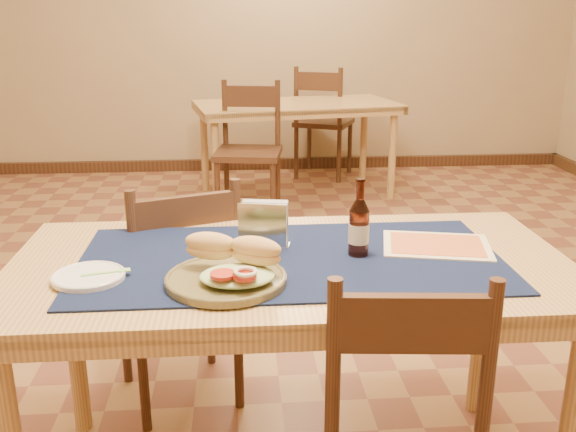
{
  "coord_description": "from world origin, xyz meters",
  "views": [
    {
      "loc": [
        -0.14,
        -2.5,
        1.42
      ],
      "look_at": [
        0.0,
        -0.7,
        0.85
      ],
      "focal_mm": 40.0,
      "sensor_mm": 36.0,
      "label": 1
    }
  ],
  "objects": [
    {
      "name": "room",
      "position": [
        0.0,
        0.0,
        1.4
      ],
      "size": [
        6.04,
        7.04,
        2.84
      ],
      "color": "olive",
      "rests_on": "ground"
    },
    {
      "name": "main_table",
      "position": [
        0.0,
        -0.8,
        0.67
      ],
      "size": [
        1.6,
        0.8,
        0.75
      ],
      "color": "tan",
      "rests_on": "ground"
    },
    {
      "name": "placemat",
      "position": [
        0.0,
        -0.8,
        0.75
      ],
      "size": [
        1.2,
        0.6,
        0.01
      ],
      "primitive_type": "cube",
      "color": "#0F193A",
      "rests_on": "main_table"
    },
    {
      "name": "baseboard",
      "position": [
        0.0,
        0.0,
        0.05
      ],
      "size": [
        6.0,
        7.0,
        0.1
      ],
      "color": "#402916",
      "rests_on": "ground"
    },
    {
      "name": "back_table",
      "position": [
        0.32,
        2.55,
        0.67
      ],
      "size": [
        1.67,
        1.04,
        0.75
      ],
      "color": "tan",
      "rests_on": "ground"
    },
    {
      "name": "chair_main_far",
      "position": [
        -0.37,
        -0.33,
        0.46
      ],
      "size": [
        0.52,
        0.52,
        0.89
      ],
      "color": "#402916",
      "rests_on": "ground"
    },
    {
      "name": "chair_back_near",
      "position": [
        -0.07,
        1.98,
        0.5
      ],
      "size": [
        0.51,
        0.51,
        0.97
      ],
      "color": "#402916",
      "rests_on": "ground"
    },
    {
      "name": "chair_back_far",
      "position": [
        0.61,
        3.13,
        0.51
      ],
      "size": [
        0.6,
        0.6,
        0.99
      ],
      "color": "#402916",
      "rests_on": "ground"
    },
    {
      "name": "sandwich_plate",
      "position": [
        -0.17,
        -0.97,
        0.79
      ],
      "size": [
        0.32,
        0.32,
        0.12
      ],
      "color": "brown",
      "rests_on": "placemat"
    },
    {
      "name": "side_plate",
      "position": [
        -0.54,
        -0.91,
        0.76
      ],
      "size": [
        0.19,
        0.19,
        0.02
      ],
      "color": "white",
      "rests_on": "placemat"
    },
    {
      "name": "fork",
      "position": [
        -0.49,
        -0.9,
        0.77
      ],
      "size": [
        0.13,
        0.05,
        0.0
      ],
      "color": "#98E57E",
      "rests_on": "side_plate"
    },
    {
      "name": "beer_bottle",
      "position": [
        0.2,
        -0.79,
        0.84
      ],
      "size": [
        0.06,
        0.06,
        0.23
      ],
      "color": "#4A1A0D",
      "rests_on": "placemat"
    },
    {
      "name": "napkin_holder",
      "position": [
        -0.07,
        -0.69,
        0.82
      ],
      "size": [
        0.16,
        0.08,
        0.14
      ],
      "color": "silver",
      "rests_on": "placemat"
    },
    {
      "name": "menu_card",
      "position": [
        0.45,
        -0.74,
        0.76
      ],
      "size": [
        0.36,
        0.29,
        0.01
      ],
      "color": "#FCEDBE",
      "rests_on": "placemat"
    }
  ]
}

